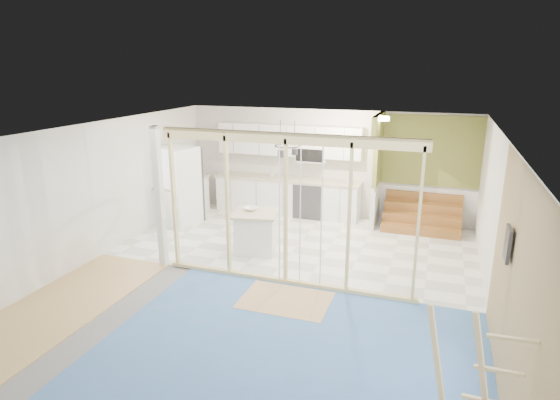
% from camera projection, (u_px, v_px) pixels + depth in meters
% --- Properties ---
extents(room, '(7.01, 8.01, 2.61)m').
position_uv_depth(room, '(269.00, 209.00, 7.76)').
color(room, slate).
rests_on(room, ground).
extents(floor_overlays, '(7.00, 8.00, 0.03)m').
position_uv_depth(floor_overlays, '(274.00, 279.00, 8.15)').
color(floor_overlays, white).
rests_on(floor_overlays, room).
extents(stud_frame, '(4.66, 0.14, 2.60)m').
position_uv_depth(stud_frame, '(255.00, 191.00, 7.76)').
color(stud_frame, '#CFC27F').
rests_on(stud_frame, room).
extents(base_cabinets, '(4.45, 2.24, 0.93)m').
position_uv_depth(base_cabinets, '(255.00, 197.00, 11.55)').
color(base_cabinets, white).
rests_on(base_cabinets, room).
extents(upper_cabinets, '(3.60, 0.41, 0.85)m').
position_uv_depth(upper_cabinets, '(291.00, 142.00, 11.34)').
color(upper_cabinets, white).
rests_on(upper_cabinets, room).
extents(green_partition, '(2.25, 1.51, 2.60)m').
position_uv_depth(green_partition, '(410.00, 188.00, 10.54)').
color(green_partition, olive).
rests_on(green_partition, room).
extents(pot_rack, '(0.52, 0.52, 0.72)m').
position_uv_depth(pot_rack, '(287.00, 148.00, 9.38)').
color(pot_rack, black).
rests_on(pot_rack, room).
extents(sheathing_panel, '(0.02, 4.00, 2.60)m').
position_uv_depth(sheathing_panel, '(515.00, 296.00, 4.85)').
color(sheathing_panel, tan).
rests_on(sheathing_panel, room).
extents(electrical_panel, '(0.04, 0.30, 0.40)m').
position_uv_depth(electrical_panel, '(508.00, 244.00, 5.31)').
color(electrical_panel, '#3A3A3F').
rests_on(electrical_panel, room).
extents(ceiling_light, '(0.32, 0.32, 0.08)m').
position_uv_depth(ceiling_light, '(382.00, 119.00, 9.70)').
color(ceiling_light, '#FFEABF').
rests_on(ceiling_light, room).
extents(fridge, '(0.96, 0.93, 1.82)m').
position_uv_depth(fridge, '(178.00, 186.00, 10.81)').
color(fridge, white).
rests_on(fridge, room).
extents(island, '(0.99, 0.99, 0.83)m').
position_uv_depth(island, '(256.00, 232.00, 9.30)').
color(island, white).
rests_on(island, room).
extents(bowl, '(0.29, 0.29, 0.07)m').
position_uv_depth(bowl, '(251.00, 209.00, 9.29)').
color(bowl, white).
rests_on(bowl, island).
extents(soap_bottle_a, '(0.11, 0.11, 0.27)m').
position_uv_depth(soap_bottle_a, '(272.00, 172.00, 11.58)').
color(soap_bottle_a, '#A5A9B8').
rests_on(soap_bottle_a, base_cabinets).
extents(soap_bottle_b, '(0.11, 0.12, 0.21)m').
position_uv_depth(soap_bottle_b, '(351.00, 180.00, 10.88)').
color(soap_bottle_b, silver).
rests_on(soap_bottle_b, base_cabinets).
extents(ladder, '(0.87, 0.16, 1.64)m').
position_uv_depth(ladder, '(469.00, 399.00, 4.03)').
color(ladder, beige).
rests_on(ladder, room).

